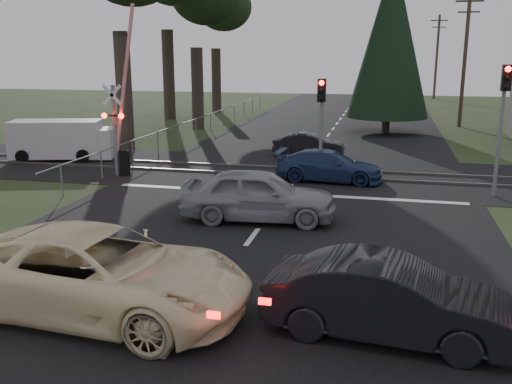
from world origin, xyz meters
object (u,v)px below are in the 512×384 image
(white_van, at_px, (64,140))
(blue_sedan, at_px, (329,166))
(traffic_signal_right, at_px, (505,105))
(utility_pole_far, at_px, (437,55))
(crossing_signal, at_px, (120,127))
(dark_hatchback, at_px, (389,299))
(dark_car_far, at_px, (309,145))
(utility_pole_mid, at_px, (465,58))
(traffic_signal_center, at_px, (321,112))
(cream_coupe, at_px, (99,273))
(silver_car, at_px, (258,195))

(white_van, bearing_deg, blue_sedan, -24.80)
(traffic_signal_right, distance_m, utility_pole_far, 45.56)
(crossing_signal, distance_m, dark_hatchback, 16.28)
(blue_sedan, bearing_deg, dark_hatchback, -166.25)
(utility_pole_far, xyz_separation_m, dark_car_far, (-8.70, -38.87, -4.14))
(utility_pole_mid, relative_size, white_van, 1.75)
(utility_pole_mid, xyz_separation_m, utility_pole_far, (0.00, 25.00, 0.00))
(traffic_signal_right, relative_size, dark_car_far, 1.33)
(dark_car_far, bearing_deg, traffic_signal_center, -169.19)
(dark_car_far, bearing_deg, cream_coupe, 173.27)
(crossing_signal, bearing_deg, silver_car, -35.83)
(blue_sedan, bearing_deg, crossing_signal, 99.53)
(traffic_signal_center, height_order, cream_coupe, traffic_signal_center)
(crossing_signal, height_order, traffic_signal_right, crossing_signal)
(utility_pole_mid, distance_m, cream_coupe, 34.21)
(cream_coupe, bearing_deg, crossing_signal, 28.50)
(dark_hatchback, xyz_separation_m, white_van, (-15.46, 14.81, 0.22))
(crossing_signal, relative_size, traffic_signal_right, 1.48)
(dark_hatchback, bearing_deg, white_van, 52.17)
(traffic_signal_right, xyz_separation_m, dark_car_far, (-7.75, 6.66, -2.73))
(cream_coupe, bearing_deg, utility_pole_far, -5.72)
(utility_pole_far, relative_size, cream_coupe, 1.46)
(traffic_signal_center, xyz_separation_m, silver_car, (-1.20, -6.00, -1.99))
(silver_car, bearing_deg, utility_pole_mid, -24.14)
(traffic_signal_center, height_order, white_van, traffic_signal_center)
(utility_pole_mid, bearing_deg, cream_coupe, -107.75)
(utility_pole_mid, height_order, dark_car_far, utility_pole_mid)
(utility_pole_far, height_order, dark_car_far, utility_pole_far)
(dark_hatchback, xyz_separation_m, silver_car, (-3.96, 6.78, 0.07))
(crossing_signal, relative_size, white_van, 1.35)
(crossing_signal, relative_size, blue_sedan, 1.62)
(silver_car, xyz_separation_m, white_van, (-11.49, 8.03, 0.15))
(cream_coupe, distance_m, silver_car, 7.25)
(utility_pole_mid, bearing_deg, traffic_signal_center, -111.21)
(crossing_signal, distance_m, utility_pole_far, 47.96)
(blue_sedan, relative_size, dark_car_far, 1.22)
(white_van, bearing_deg, utility_pole_far, 48.22)
(traffic_signal_center, distance_m, utility_pole_far, 44.99)
(traffic_signal_right, xyz_separation_m, cream_coupe, (-9.41, -11.85, -2.46))
(utility_pole_mid, height_order, white_van, utility_pole_mid)
(white_van, bearing_deg, dark_hatchback, -60.04)
(white_van, bearing_deg, utility_pole_mid, 24.32)
(traffic_signal_center, distance_m, white_van, 12.98)
(traffic_signal_center, bearing_deg, utility_pole_far, 80.40)
(traffic_signal_right, relative_size, white_van, 0.91)
(traffic_signal_right, height_order, dark_car_far, traffic_signal_right)
(dark_hatchback, bearing_deg, silver_car, 36.25)
(crossing_signal, relative_size, silver_car, 1.46)
(crossing_signal, bearing_deg, dark_hatchback, -47.12)
(utility_pole_far, height_order, cream_coupe, utility_pole_far)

